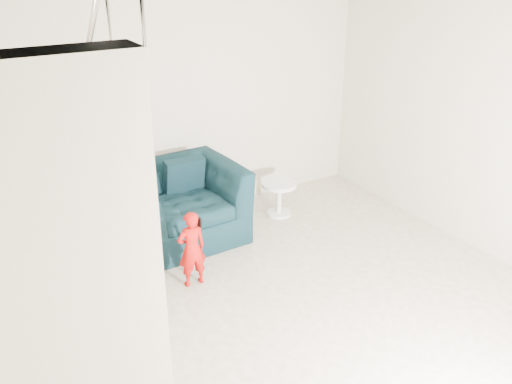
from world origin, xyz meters
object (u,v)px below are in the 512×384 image
side_table (279,193)px  toddler (192,249)px  armchair (181,204)px  staircase (53,271)px

side_table → toddler: bearing=-151.0°
armchair → staircase: (-1.69, -1.59, 0.51)m
side_table → staircase: (-3.00, -1.52, 0.65)m
toddler → side_table: 1.85m
armchair → staircase: 2.38m
armchair → staircase: staircase is taller
toddler → staircase: (-1.39, -0.62, 0.54)m
toddler → staircase: staircase is taller
armchair → staircase: bearing=-138.8°
armchair → staircase: size_ratio=0.37×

